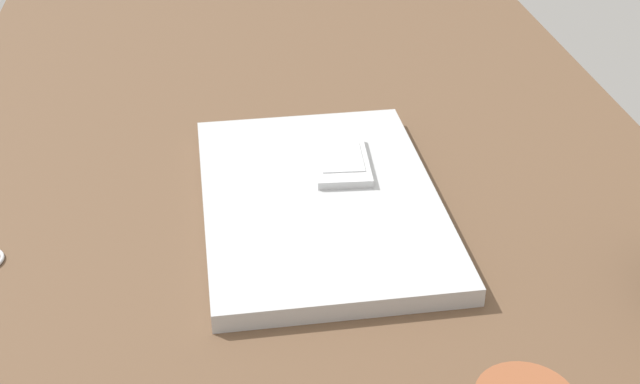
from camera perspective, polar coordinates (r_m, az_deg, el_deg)
desk_surface at (r=93.25cm, az=-1.34°, el=1.12°), size 120.00×80.00×3.00cm
laptop_closed at (r=84.28cm, az=-0.00°, el=-0.63°), size 34.02×23.18×1.82cm
cell_phone_on_laptop at (r=88.40cm, az=1.40°, el=2.07°), size 9.93×6.03×0.95cm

